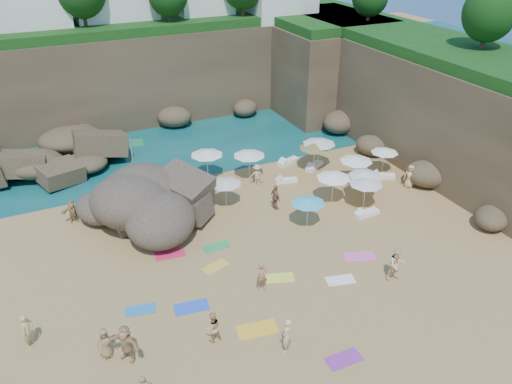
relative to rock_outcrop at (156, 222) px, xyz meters
name	(u,v)px	position (x,y,z in m)	size (l,w,h in m)	color
ground	(247,252)	(3.88, -5.34, 0.00)	(120.00, 120.00, 0.00)	tan
seawater	(130,99)	(3.88, 24.66, 0.00)	(120.00, 120.00, 0.00)	#0C4751
cliff_back	(158,71)	(5.88, 19.66, 4.00)	(44.00, 8.00, 8.00)	brown
cliff_right	(421,99)	(22.88, 2.66, 4.00)	(8.00, 30.00, 8.00)	brown
cliff_corner	(321,66)	(20.88, 14.66, 4.00)	(10.00, 12.00, 8.00)	brown
rock_promontory	(26,174)	(-7.12, 10.66, 0.00)	(12.00, 7.00, 2.00)	brown
rock_outcrop	(156,222)	(0.00, 0.00, 0.00)	(8.17, 6.12, 3.27)	brown
flag_pole	(135,161)	(-0.17, 3.63, 2.79)	(0.85, 0.23, 4.37)	silver
parasol_0	(207,153)	(5.08, 4.30, 2.06)	(2.37, 2.37, 2.24)	silver
parasol_1	(319,141)	(13.33, 2.41, 2.15)	(2.48, 2.48, 2.35)	silver
parasol_2	(249,153)	(7.84, 2.99, 2.01)	(2.32, 2.32, 2.19)	silver
parasol_3	(356,159)	(14.29, -1.03, 2.01)	(2.32, 2.32, 2.19)	silver
parasol_5	(225,182)	(4.79, 0.03, 1.83)	(2.11, 2.11, 1.99)	silver
parasol_6	(315,146)	(12.77, 2.10, 2.02)	(2.33, 2.33, 2.20)	silver
parasol_7	(385,151)	(17.36, -0.31, 1.75)	(2.02, 2.02, 1.91)	silver
parasol_8	(334,176)	(11.46, -2.52, 2.00)	(2.31, 2.31, 2.18)	silver
parasol_9	(366,182)	(12.97, -4.03, 1.93)	(2.22, 2.22, 2.10)	silver
parasol_10	(308,201)	(8.44, -4.39, 1.82)	(2.10, 2.10, 1.98)	silver
parasol_11	(365,174)	(13.59, -3.08, 1.95)	(2.24, 2.24, 2.12)	silver
lounger_0	(286,180)	(10.02, 1.31, 0.12)	(1.60, 0.53, 0.25)	white
lounger_1	(288,162)	(11.61, 3.96, 0.15)	(1.89, 0.63, 0.29)	white
lounger_2	(314,166)	(13.07, 2.44, 0.14)	(1.82, 0.61, 0.28)	white
lounger_3	(334,177)	(13.50, 0.36, 0.12)	(1.54, 0.51, 0.24)	silver
lounger_4	(383,176)	(16.80, -1.11, 0.14)	(1.76, 0.59, 0.27)	white
lounger_5	(367,213)	(12.62, -4.91, 0.13)	(1.70, 0.57, 0.26)	white
towel_0	(191,307)	(-0.48, -8.37, 0.02)	(1.71, 0.86, 0.03)	blue
towel_2	(257,329)	(1.85, -11.14, 0.02)	(1.92, 0.96, 0.03)	yellow
towel_4	(279,278)	(4.52, -8.21, 0.01)	(1.59, 0.79, 0.03)	#EAF941
towel_6	(344,359)	(4.54, -14.37, 0.01)	(1.61, 0.81, 0.03)	purple
towel_7	(170,254)	(-0.19, -3.68, 0.02)	(1.71, 0.85, 0.03)	#E22754
towel_8	(141,310)	(-2.82, -7.50, 0.01)	(1.48, 0.74, 0.03)	#2279B5
towel_9	(360,256)	(9.56, -8.44, 0.02)	(1.76, 0.88, 0.03)	#F760BA
towel_11	(216,247)	(2.49, -4.10, 0.01)	(1.59, 0.80, 0.03)	green
towel_12	(216,266)	(1.79, -5.83, 0.01)	(1.48, 0.74, 0.03)	gold
towel_13	(340,280)	(7.40, -9.75, 0.01)	(1.53, 0.77, 0.03)	white
person_stand_0	(28,331)	(-7.82, -7.69, 0.88)	(0.65, 0.42, 1.77)	tan
person_stand_1	(213,327)	(-0.26, -10.87, 0.79)	(0.77, 0.60, 1.58)	tan
person_stand_2	(257,175)	(7.91, 1.81, 0.81)	(1.04, 0.43, 1.61)	#DFAD7F
person_stand_3	(275,197)	(7.58, -1.72, 0.87)	(1.02, 0.43, 1.74)	#945F4A
person_stand_4	(410,176)	(17.56, -3.07, 0.86)	(0.84, 0.46, 1.72)	#DAB472
person_stand_5	(73,211)	(-4.66, 2.29, 0.76)	(1.42, 0.41, 1.53)	#A37D51
person_stand_6	(286,335)	(2.48, -12.81, 0.89)	(0.65, 0.43, 1.79)	#F2C689
person_lie_2	(107,353)	(-4.84, -9.80, 0.21)	(0.75, 1.54, 0.41)	olive
person_lie_3	(128,355)	(-4.04, -10.34, 0.25)	(1.71, 1.85, 0.49)	tan
person_lie_4	(262,286)	(3.28, -8.63, 0.19)	(0.59, 1.61, 0.38)	#AD6D56
person_lie_5	(395,274)	(10.05, -10.88, 0.36)	(0.91, 1.88, 0.71)	#FBCE8E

